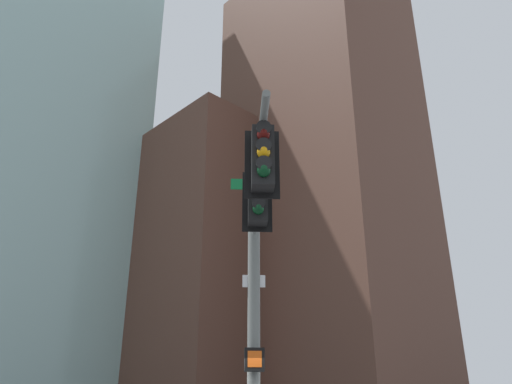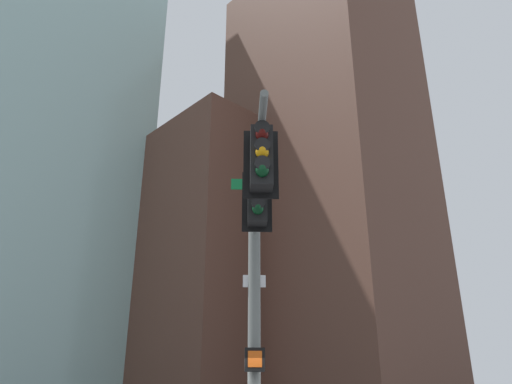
{
  "view_description": "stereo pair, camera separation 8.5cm",
  "coord_description": "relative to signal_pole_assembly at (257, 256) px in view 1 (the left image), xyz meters",
  "views": [
    {
      "loc": [
        -7.77,
        6.73,
        1.53
      ],
      "look_at": [
        -1.06,
        0.35,
        5.52
      ],
      "focal_mm": 36.67,
      "sensor_mm": 36.0,
      "label": 1
    },
    {
      "loc": [
        -7.83,
        6.67,
        1.53
      ],
      "look_at": [
        -1.06,
        0.35,
        5.52
      ],
      "focal_mm": 36.67,
      "sensor_mm": 36.0,
      "label": 2
    }
  ],
  "objects": [
    {
      "name": "building_brick_nearside",
      "position": [
        29.02,
        -38.82,
        24.18
      ],
      "size": [
        20.8,
        15.8,
        56.74
      ],
      "primitive_type": "cube",
      "color": "brown",
      "rests_on": "ground_plane"
    },
    {
      "name": "signal_pole_assembly",
      "position": [
        0.0,
        0.0,
        0.0
      ],
      "size": [
        3.47,
        3.04,
        6.34
      ],
      "rotation": [
        0.0,
        0.0,
        2.43
      ],
      "color": "slate",
      "rests_on": "ground_plane"
    },
    {
      "name": "building_brick_farside",
      "position": [
        59.55,
        -24.78,
        12.59
      ],
      "size": [
        23.73,
        18.53,
        33.56
      ],
      "primitive_type": "cube",
      "color": "brown",
      "rests_on": "ground_plane"
    },
    {
      "name": "building_brick_midblock",
      "position": [
        42.43,
        -33.1,
        13.19
      ],
      "size": [
        19.94,
        19.09,
        34.76
      ],
      "primitive_type": "cube",
      "color": "brown",
      "rests_on": "ground_plane"
    }
  ]
}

